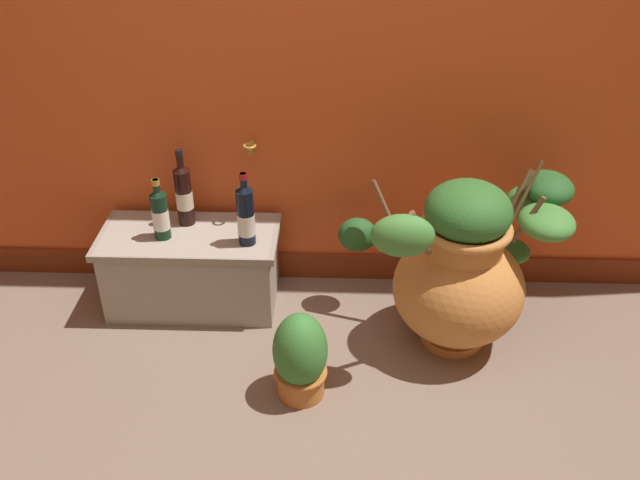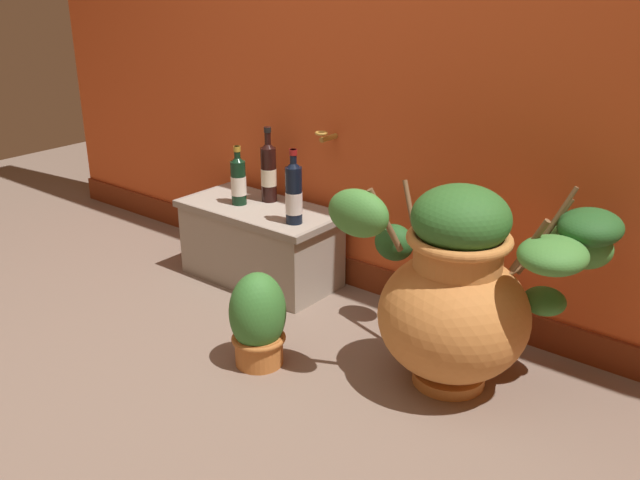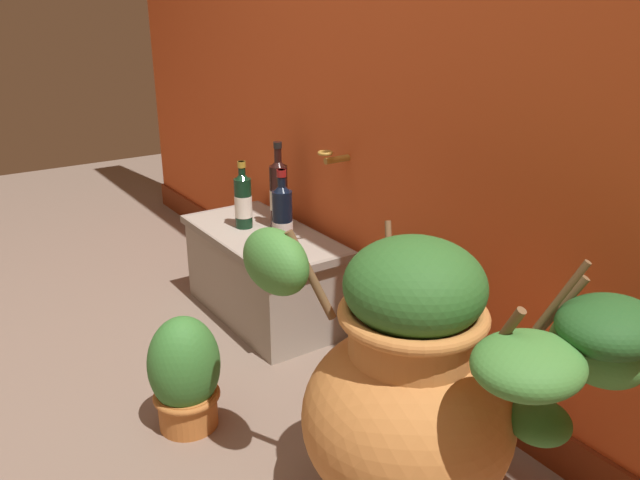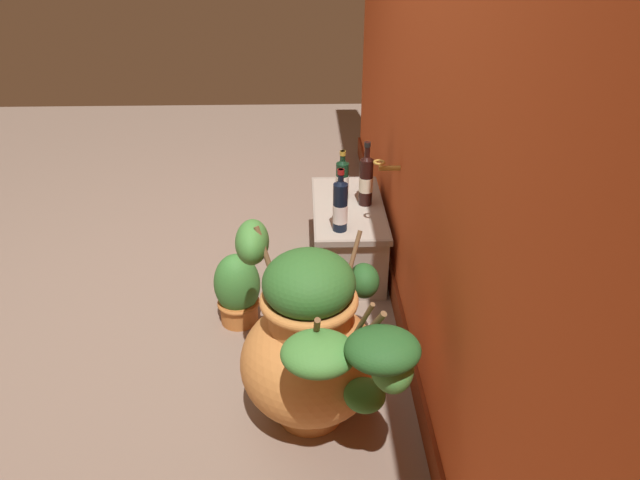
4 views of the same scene
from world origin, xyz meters
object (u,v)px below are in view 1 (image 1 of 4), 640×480
terracotta_urn (464,266)px  wine_bottle_left (160,213)px  wine_bottle_middle (246,215)px  potted_shrub (300,358)px  wine_bottle_right (184,193)px

terracotta_urn → wine_bottle_left: bearing=171.7°
wine_bottle_middle → potted_shrub: wine_bottle_middle is taller
terracotta_urn → wine_bottle_left: 1.25m
potted_shrub → wine_bottle_left: bearing=139.1°
wine_bottle_right → potted_shrub: size_ratio=0.95×
terracotta_urn → potted_shrub: 0.74m
terracotta_urn → wine_bottle_right: 1.20m
terracotta_urn → wine_bottle_middle: size_ratio=2.90×
wine_bottle_left → wine_bottle_right: wine_bottle_right is taller
wine_bottle_left → terracotta_urn: bearing=-8.3°
wine_bottle_left → potted_shrub: size_ratio=0.74×
terracotta_urn → wine_bottle_right: terracotta_urn is taller
terracotta_urn → wine_bottle_middle: (-0.87, 0.15, 0.13)m
wine_bottle_left → potted_shrub: bearing=-40.9°
wine_bottle_middle → potted_shrub: 0.63m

